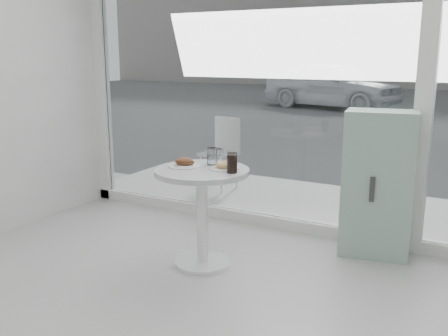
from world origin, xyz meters
The scene contains 12 objects.
storefront centered at (0.07, 3.00, 1.71)m, with size 5.00×0.14×3.00m.
main_table centered at (-0.50, 1.90, 0.55)m, with size 0.72×0.72×0.77m.
patio_deck centered at (0.00, 3.80, 0.03)m, with size 5.60×1.60×0.05m, color white.
street centered at (0.00, 16.00, 0.00)m, with size 40.00×24.00×0.00m, color #3D3D3D.
mint_cabinet centered at (0.62, 2.78, 0.59)m, with size 0.60×0.45×1.19m.
patio_chair centered at (-1.41, 3.86, 0.53)m, with size 0.41×0.41×0.84m.
car_white centered at (-3.06, 13.76, 0.71)m, with size 1.69×4.19×1.43m, color silver.
plate_fritter centered at (-0.65, 1.90, 0.80)m, with size 0.25×0.25×0.07m.
plate_donut centered at (-0.35, 1.97, 0.79)m, with size 0.22×0.22×0.05m.
water_tumbler_a centered at (-0.51, 2.07, 0.83)m, with size 0.08×0.08×0.13m.
water_tumbler_b centered at (-0.48, 2.11, 0.82)m, with size 0.07×0.07×0.12m.
cola_glass centered at (-0.24, 1.90, 0.84)m, with size 0.08×0.08×0.15m.
Camera 1 is at (1.41, -1.23, 1.61)m, focal length 40.00 mm.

